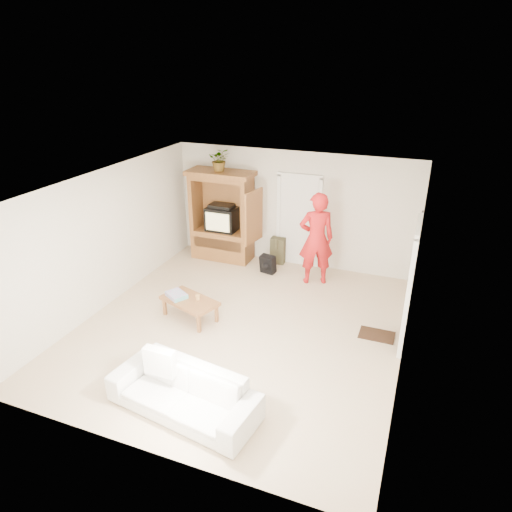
{
  "coord_description": "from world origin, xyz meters",
  "views": [
    {
      "loc": [
        2.76,
        -6.39,
        4.49
      ],
      "look_at": [
        0.05,
        0.6,
        1.15
      ],
      "focal_mm": 32.0,
      "sensor_mm": 36.0,
      "label": 1
    }
  ],
  "objects_px": {
    "armoire": "(223,222)",
    "sofa": "(183,392)",
    "man": "(316,239)",
    "coffee_table": "(190,302)"
  },
  "relations": [
    {
      "from": "man",
      "to": "sofa",
      "type": "bearing_deg",
      "value": 57.64
    },
    {
      "from": "sofa",
      "to": "coffee_table",
      "type": "distance_m",
      "value": 2.4
    },
    {
      "from": "man",
      "to": "sofa",
      "type": "relative_size",
      "value": 0.95
    },
    {
      "from": "armoire",
      "to": "man",
      "type": "xyz_separation_m",
      "value": [
        2.34,
        -0.46,
        0.08
      ]
    },
    {
      "from": "sofa",
      "to": "coffee_table",
      "type": "relative_size",
      "value": 1.77
    },
    {
      "from": "armoire",
      "to": "coffee_table",
      "type": "relative_size",
      "value": 1.78
    },
    {
      "from": "man",
      "to": "sofa",
      "type": "xyz_separation_m",
      "value": [
        -0.68,
        -4.41,
        -0.68
      ]
    },
    {
      "from": "armoire",
      "to": "sofa",
      "type": "relative_size",
      "value": 1.0
    },
    {
      "from": "armoire",
      "to": "man",
      "type": "height_order",
      "value": "armoire"
    },
    {
      "from": "armoire",
      "to": "sofa",
      "type": "height_order",
      "value": "armoire"
    }
  ]
}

